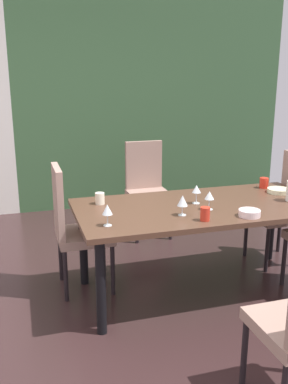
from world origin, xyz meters
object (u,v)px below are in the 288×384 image
(chair_right_far, at_px, (285,204))
(cup_corner, at_px, (100,198))
(wine_glass_rear, at_px, (182,201))
(cup_front, at_px, (205,214))
(chair_head_far, at_px, (147,184))
(serving_bowl_east, at_px, (279,191))
(wine_glass_north, at_px, (209,196))
(cup_west, at_px, (264,183))
(dining_table, at_px, (202,214))
(wine_glass_center, at_px, (196,190))
(chair_left_far, at_px, (73,224))
(serving_bowl_south, at_px, (249,213))
(wine_glass_right, at_px, (107,210))

(chair_right_far, xyz_separation_m, cup_corner, (-1.78, -0.06, 0.22))
(wine_glass_rear, bearing_deg, cup_front, -54.86)
(cup_front, bearing_deg, chair_head_far, 86.56)
(wine_glass_rear, distance_m, serving_bowl_east, 1.11)
(chair_right_far, height_order, wine_glass_north, chair_right_far)
(cup_corner, height_order, cup_west, cup_west)
(dining_table, height_order, wine_glass_rear, wine_glass_rear)
(chair_right_far, xyz_separation_m, wine_glass_center, (-1.03, -0.27, 0.29))
(chair_right_far, xyz_separation_m, cup_front, (-1.13, -0.67, 0.22))
(chair_left_far, relative_size, serving_bowl_east, 5.35)
(cup_west, bearing_deg, chair_right_far, -2.51)
(wine_glass_north, bearing_deg, serving_bowl_east, 18.73)
(serving_bowl_south, distance_m, cup_west, 0.88)
(chair_right_far, xyz_separation_m, cup_west, (-0.23, 0.01, 0.22))
(dining_table, xyz_separation_m, cup_corner, (-0.78, 0.26, 0.12))
(wine_glass_center, bearing_deg, wine_glass_right, -158.44)
(chair_left_far, relative_size, cup_front, 10.63)
(chair_right_far, relative_size, cup_corner, 11.26)
(chair_right_far, distance_m, wine_glass_center, 1.10)
(wine_glass_north, xyz_separation_m, serving_bowl_south, (0.22, -0.23, -0.08))
(dining_table, height_order, chair_left_far, chair_left_far)
(wine_glass_rear, relative_size, serving_bowl_east, 0.78)
(chair_right_far, distance_m, serving_bowl_south, 1.06)
(chair_head_far, bearing_deg, wine_glass_north, 91.14)
(chair_right_far, height_order, wine_glass_right, chair_right_far)
(chair_right_far, height_order, cup_front, chair_right_far)
(chair_right_far, xyz_separation_m, chair_left_far, (-1.99, 0.00, 0.00))
(wine_glass_north, bearing_deg, cup_west, 30.84)
(chair_right_far, relative_size, wine_glass_right, 6.86)
(cup_front, bearing_deg, cup_corner, 136.26)
(serving_bowl_east, relative_size, cup_front, 1.99)
(wine_glass_right, bearing_deg, chair_head_far, 64.69)
(dining_table, height_order, wine_glass_north, wine_glass_north)
(chair_right_far, height_order, wine_glass_rear, chair_right_far)
(cup_west, bearing_deg, serving_bowl_south, -128.41)
(wine_glass_center, distance_m, cup_corner, 0.78)
(wine_glass_rear, bearing_deg, cup_corner, 139.33)
(wine_glass_rear, height_order, cup_west, wine_glass_rear)
(cup_front, bearing_deg, wine_glass_right, 172.33)
(cup_front, bearing_deg, cup_west, 37.20)
(wine_glass_center, height_order, serving_bowl_east, wine_glass_center)
(wine_glass_right, distance_m, cup_corner, 0.53)
(wine_glass_center, bearing_deg, dining_table, -57.62)
(chair_head_far, height_order, cup_west, chair_head_far)
(chair_head_far, bearing_deg, dining_table, 91.39)
(serving_bowl_east, relative_size, cup_west, 2.09)
(wine_glass_right, distance_m, cup_west, 1.70)
(serving_bowl_east, relative_size, cup_corner, 2.12)
(chair_right_far, height_order, cup_corner, chair_right_far)
(chair_right_far, bearing_deg, cup_corner, 91.94)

